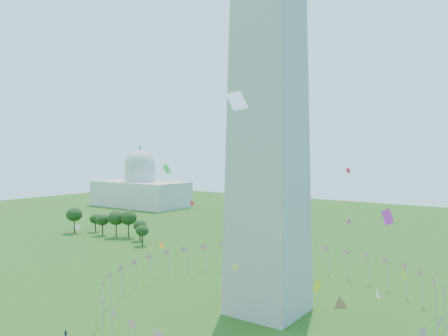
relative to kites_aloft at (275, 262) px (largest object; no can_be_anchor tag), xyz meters
The scene contains 4 objects.
flag_ring 36.22m from the kites_aloft, 121.44° to the left, with size 80.24×80.24×9.00m.
capitol_building 252.26m from the kites_aloft, 141.32° to the left, with size 70.00×35.00×46.00m, color beige, non-canonical shape.
kites_aloft is the anchor object (origin of this frame).
tree_line_west 143.00m from the kites_aloft, 151.11° to the left, with size 55.03×15.48×12.30m.
Camera 1 is at (52.84, -43.68, 39.67)m, focal length 35.00 mm.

